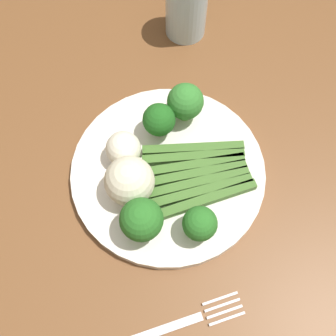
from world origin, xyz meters
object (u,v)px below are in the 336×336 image
asparagus_bundle (197,174)px  broccoli_outer_edge (203,223)px  broccoli_back_right (185,102)px  water_glass (186,6)px  fork (174,326)px  plate (168,172)px  broccoli_left (159,120)px  dining_table (183,219)px  broccoli_front (141,220)px  cauliflower_mid (130,181)px  cauliflower_back (123,149)px

asparagus_bundle → broccoli_outer_edge: size_ratio=2.80×
asparagus_bundle → broccoli_outer_edge: bearing=80.3°
broccoli_back_right → water_glass: water_glass is taller
fork → water_glass: 0.45m
plate → broccoli_outer_edge: bearing=9.3°
asparagus_bundle → broccoli_back_right: 0.10m
plate → broccoli_left: bearing=174.5°
broccoli_left → fork: size_ratio=0.33×
broccoli_left → water_glass: bearing=151.5°
asparagus_bundle → water_glass: size_ratio=1.44×
fork → broccoli_outer_edge: bearing=55.1°
dining_table → asparagus_bundle: asparagus_bundle is taller
dining_table → plate: (-0.04, -0.01, 0.10)m
broccoli_front → broccoli_left: size_ratio=1.19×
dining_table → broccoli_outer_edge: size_ratio=27.03×
plate → water_glass: bearing=156.7°
dining_table → cauliflower_mid: 0.15m
asparagus_bundle → cauliflower_mid: cauliflower_mid is taller
broccoli_back_right → fork: broccoli_back_right is taller
plate → fork: (0.19, -0.05, -0.01)m
asparagus_bundle → plate: bearing=-25.6°
broccoli_outer_edge → cauliflower_mid: (-0.08, -0.07, 0.00)m
plate → broccoli_left: (-0.06, 0.01, 0.04)m
broccoli_left → water_glass: (-0.18, 0.10, 0.00)m
plate → broccoli_front: (0.07, -0.05, 0.04)m
asparagus_bundle → broccoli_left: size_ratio=2.69×
plate → broccoli_left: size_ratio=4.79×
broccoli_outer_edge → fork: (0.10, -0.07, -0.04)m
asparagus_bundle → water_glass: water_glass is taller
broccoli_outer_edge → water_glass: water_glass is taller
broccoli_front → broccoli_outer_edge: bearing=71.6°
plate → broccoli_back_right: broccoli_back_right is taller
asparagus_bundle → cauliflower_back: (-0.06, -0.08, 0.02)m
broccoli_front → cauliflower_back: bearing=177.9°
fork → water_glass: size_ratio=1.62×
plate → dining_table: bearing=15.8°
fork → asparagus_bundle: bearing=62.5°
dining_table → broccoli_back_right: (-0.11, 0.04, 0.14)m
asparagus_bundle → broccoli_front: (0.05, -0.09, 0.03)m
broccoli_outer_edge → cauliflower_back: size_ratio=1.12×
cauliflower_back → fork: size_ratio=0.28×
dining_table → broccoli_back_right: broccoli_back_right is taller
fork → dining_table: bearing=66.5°
dining_table → cauliflower_mid: (-0.03, -0.07, 0.14)m
plate → fork: size_ratio=1.58×
plate → water_glass: 0.26m
cauliflower_mid → fork: bearing=1.4°
cauliflower_mid → plate: bearing=105.0°
asparagus_bundle → cauliflower_mid: (-0.01, -0.09, 0.03)m
plate → cauliflower_mid: (0.01, -0.05, 0.04)m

